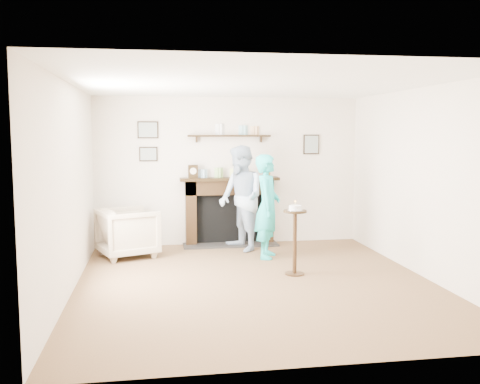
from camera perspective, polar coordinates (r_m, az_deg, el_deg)
name	(u,v)px	position (r m, az deg, el deg)	size (l,w,h in m)	color
ground	(256,283)	(6.91, 1.67, -9.64)	(5.00, 5.00, 0.00)	brown
room_shell	(246,153)	(7.33, 0.70, 4.16)	(4.54, 5.02, 2.52)	#F3E2CE
armchair	(128,256)	(8.50, -11.82, -6.74)	(0.80, 0.83, 0.75)	#C3B291
man	(241,250)	(8.75, 0.11, -6.22)	(0.83, 0.65, 1.71)	silver
woman	(267,257)	(8.27, 2.92, -6.97)	(0.58, 0.38, 1.58)	teal
pedestal_table	(295,229)	(7.20, 5.88, -3.98)	(0.31, 0.31, 1.00)	black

